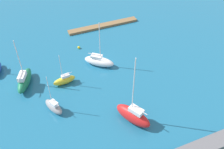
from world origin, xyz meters
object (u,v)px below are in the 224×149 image
(pier_dock, at_px, (103,26))
(mooring_buoy_yellow, at_px, (79,47))
(sailboat_green_along_channel, at_px, (24,80))
(sailboat_yellow_west_end, at_px, (64,80))
(sailboat_red_inner_mooring, at_px, (133,115))
(sailboat_white_mid_basin, at_px, (99,61))
(sailboat_gray_far_north, at_px, (54,107))

(pier_dock, xyz_separation_m, mooring_buoy_yellow, (10.13, 8.02, 0.02))
(sailboat_green_along_channel, relative_size, mooring_buoy_yellow, 16.50)
(sailboat_green_along_channel, relative_size, sailboat_yellow_west_end, 1.43)
(sailboat_red_inner_mooring, bearing_deg, sailboat_yellow_west_end, 3.82)
(sailboat_red_inner_mooring, relative_size, sailboat_green_along_channel, 1.32)
(sailboat_yellow_west_end, distance_m, mooring_buoy_yellow, 13.65)
(sailboat_yellow_west_end, bearing_deg, sailboat_white_mid_basin, -166.84)
(sailboat_gray_far_north, relative_size, sailboat_red_inner_mooring, 0.58)
(sailboat_gray_far_north, bearing_deg, sailboat_white_mid_basin, -76.65)
(sailboat_gray_far_north, bearing_deg, sailboat_green_along_channel, -0.36)
(sailboat_green_along_channel, height_order, sailboat_white_mid_basin, sailboat_white_mid_basin)
(pier_dock, bearing_deg, sailboat_green_along_channel, 33.65)
(sailboat_white_mid_basin, height_order, mooring_buoy_yellow, sailboat_white_mid_basin)
(pier_dock, xyz_separation_m, sailboat_green_along_channel, (25.25, 16.81, 1.12))
(sailboat_yellow_west_end, height_order, mooring_buoy_yellow, sailboat_yellow_west_end)
(pier_dock, height_order, sailboat_white_mid_basin, sailboat_white_mid_basin)
(sailboat_green_along_channel, height_order, mooring_buoy_yellow, sailboat_green_along_channel)
(sailboat_red_inner_mooring, height_order, sailboat_yellow_west_end, sailboat_red_inner_mooring)
(sailboat_red_inner_mooring, distance_m, sailboat_yellow_west_end, 18.12)
(sailboat_gray_far_north, height_order, mooring_buoy_yellow, sailboat_gray_far_north)
(sailboat_red_inner_mooring, distance_m, sailboat_green_along_channel, 25.52)
(pier_dock, bearing_deg, sailboat_white_mid_basin, 65.45)
(sailboat_gray_far_north, bearing_deg, sailboat_red_inner_mooring, -146.07)
(sailboat_gray_far_north, height_order, sailboat_yellow_west_end, sailboat_gray_far_north)
(sailboat_gray_far_north, distance_m, mooring_buoy_yellow, 21.63)
(sailboat_yellow_west_end, bearing_deg, sailboat_red_inner_mooring, 115.96)
(sailboat_yellow_west_end, bearing_deg, sailboat_gray_far_north, 54.64)
(sailboat_white_mid_basin, xyz_separation_m, sailboat_yellow_west_end, (9.45, 3.18, -0.22))
(pier_dock, height_order, sailboat_red_inner_mooring, sailboat_red_inner_mooring)
(sailboat_white_mid_basin, bearing_deg, sailboat_gray_far_north, -102.06)
(sailboat_gray_far_north, bearing_deg, sailboat_yellow_west_end, -53.50)
(mooring_buoy_yellow, bearing_deg, sailboat_gray_far_north, 59.79)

